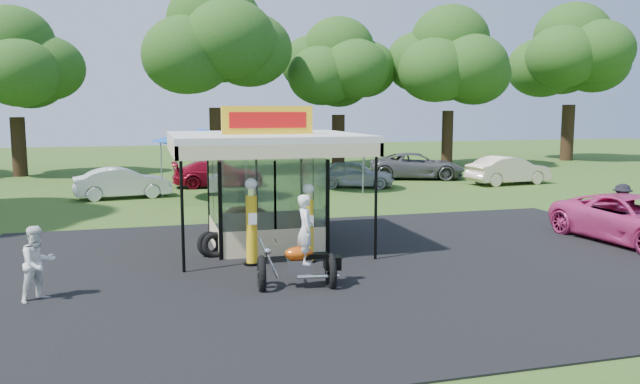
{
  "coord_description": "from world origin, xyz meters",
  "views": [
    {
      "loc": [
        -5.34,
        -13.11,
        4.09
      ],
      "look_at": [
        -0.58,
        4.0,
        1.72
      ],
      "focal_mm": 35.0,
      "sensor_mm": 36.0,
      "label": 1
    }
  ],
  "objects_px": {
    "tent_west": "(202,135)",
    "bg_car_e": "(509,170)",
    "tent_east": "(337,138)",
    "bg_car_d": "(417,166)",
    "gas_pump_right": "(308,225)",
    "kiosk_car": "(253,218)",
    "bg_car_b": "(218,174)",
    "pink_sedan": "(635,220)",
    "gas_station_kiosk": "(265,187)",
    "spectator_east_a": "(621,209)",
    "bg_car_c": "(354,174)",
    "spectator_west": "(38,264)",
    "motorcycle": "(303,251)",
    "bg_car_a": "(122,183)",
    "gas_pump_left": "(252,224)"
  },
  "relations": [
    {
      "from": "tent_west",
      "to": "bg_car_e",
      "type": "bearing_deg",
      "value": 4.35
    },
    {
      "from": "bg_car_e",
      "to": "tent_east",
      "type": "relative_size",
      "value": 1.11
    },
    {
      "from": "bg_car_d",
      "to": "bg_car_e",
      "type": "distance_m",
      "value": 5.35
    },
    {
      "from": "gas_pump_right",
      "to": "kiosk_car",
      "type": "bearing_deg",
      "value": 98.95
    },
    {
      "from": "kiosk_car",
      "to": "bg_car_b",
      "type": "bearing_deg",
      "value": -1.12
    },
    {
      "from": "pink_sedan",
      "to": "tent_east",
      "type": "relative_size",
      "value": 1.27
    },
    {
      "from": "gas_pump_right",
      "to": "bg_car_b",
      "type": "distance_m",
      "value": 17.35
    },
    {
      "from": "gas_station_kiosk",
      "to": "spectator_east_a",
      "type": "xyz_separation_m",
      "value": [
        11.65,
        -1.27,
        -0.95
      ]
    },
    {
      "from": "spectator_east_a",
      "to": "tent_east",
      "type": "relative_size",
      "value": 0.4
    },
    {
      "from": "gas_station_kiosk",
      "to": "bg_car_c",
      "type": "xyz_separation_m",
      "value": [
        7.12,
        12.77,
        -1.08
      ]
    },
    {
      "from": "spectator_east_a",
      "to": "bg_car_b",
      "type": "distance_m",
      "value": 19.85
    },
    {
      "from": "spectator_east_a",
      "to": "bg_car_c",
      "type": "bearing_deg",
      "value": -81.97
    },
    {
      "from": "kiosk_car",
      "to": "spectator_west",
      "type": "relative_size",
      "value": 1.72
    },
    {
      "from": "bg_car_c",
      "to": "bg_car_d",
      "type": "height_order",
      "value": "bg_car_d"
    },
    {
      "from": "bg_car_d",
      "to": "bg_car_c",
      "type": "bearing_deg",
      "value": 140.07
    },
    {
      "from": "motorcycle",
      "to": "bg_car_b",
      "type": "height_order",
      "value": "motorcycle"
    },
    {
      "from": "gas_station_kiosk",
      "to": "bg_car_a",
      "type": "distance_m",
      "value": 12.71
    },
    {
      "from": "motorcycle",
      "to": "bg_car_d",
      "type": "bearing_deg",
      "value": 66.41
    },
    {
      "from": "pink_sedan",
      "to": "tent_east",
      "type": "bearing_deg",
      "value": 104.34
    },
    {
      "from": "gas_pump_right",
      "to": "spectator_west",
      "type": "distance_m",
      "value": 6.6
    },
    {
      "from": "spectator_east_a",
      "to": "kiosk_car",
      "type": "bearing_deg",
      "value": -26.45
    },
    {
      "from": "pink_sedan",
      "to": "bg_car_a",
      "type": "distance_m",
      "value": 21.16
    },
    {
      "from": "gas_pump_left",
      "to": "kiosk_car",
      "type": "bearing_deg",
      "value": 80.08
    },
    {
      "from": "bg_car_d",
      "to": "motorcycle",
      "type": "bearing_deg",
      "value": 168.68
    },
    {
      "from": "gas_station_kiosk",
      "to": "bg_car_e",
      "type": "height_order",
      "value": "gas_station_kiosk"
    },
    {
      "from": "kiosk_car",
      "to": "bg_car_a",
      "type": "xyz_separation_m",
      "value": [
        -4.49,
        9.63,
        0.23
      ]
    },
    {
      "from": "gas_pump_right",
      "to": "bg_car_a",
      "type": "xyz_separation_m",
      "value": [
        -5.21,
        14.2,
        -0.32
      ]
    },
    {
      "from": "gas_station_kiosk",
      "to": "spectator_west",
      "type": "relative_size",
      "value": 3.29
    },
    {
      "from": "gas_pump_left",
      "to": "bg_car_d",
      "type": "xyz_separation_m",
      "value": [
        12.77,
        17.93,
        -0.35
      ]
    },
    {
      "from": "bg_car_b",
      "to": "bg_car_c",
      "type": "xyz_separation_m",
      "value": [
        6.87,
        -2.21,
        0.01
      ]
    },
    {
      "from": "spectator_west",
      "to": "motorcycle",
      "type": "bearing_deg",
      "value": -47.83
    },
    {
      "from": "gas_station_kiosk",
      "to": "bg_car_a",
      "type": "xyz_separation_m",
      "value": [
        -4.49,
        11.84,
        -1.08
      ]
    },
    {
      "from": "bg_car_c",
      "to": "bg_car_d",
      "type": "relative_size",
      "value": 0.75
    },
    {
      "from": "bg_car_a",
      "to": "bg_car_b",
      "type": "height_order",
      "value": "bg_car_a"
    },
    {
      "from": "gas_pump_left",
      "to": "spectator_east_a",
      "type": "distance_m",
      "value": 12.47
    },
    {
      "from": "kiosk_car",
      "to": "bg_car_a",
      "type": "relative_size",
      "value": 0.66
    },
    {
      "from": "pink_sedan",
      "to": "spectator_west",
      "type": "bearing_deg",
      "value": -179.94
    },
    {
      "from": "gas_pump_left",
      "to": "pink_sedan",
      "type": "distance_m",
      "value": 11.72
    },
    {
      "from": "gas_pump_right",
      "to": "tent_west",
      "type": "height_order",
      "value": "tent_west"
    },
    {
      "from": "motorcycle",
      "to": "bg_car_e",
      "type": "height_order",
      "value": "motorcycle"
    },
    {
      "from": "gas_pump_left",
      "to": "bg_car_d",
      "type": "distance_m",
      "value": 22.02
    },
    {
      "from": "bg_car_c",
      "to": "bg_car_d",
      "type": "xyz_separation_m",
      "value": [
        4.88,
        2.91,
        0.06
      ]
    },
    {
      "from": "spectator_west",
      "to": "bg_car_c",
      "type": "xyz_separation_m",
      "value": [
        12.78,
        16.79,
        -0.11
      ]
    },
    {
      "from": "spectator_west",
      "to": "spectator_east_a",
      "type": "bearing_deg",
      "value": -32.72
    },
    {
      "from": "tent_west",
      "to": "spectator_east_a",
      "type": "bearing_deg",
      "value": -43.3
    },
    {
      "from": "gas_pump_right",
      "to": "bg_car_b",
      "type": "relative_size",
      "value": 0.45
    },
    {
      "from": "gas_pump_right",
      "to": "bg_car_b",
      "type": "height_order",
      "value": "gas_pump_right"
    },
    {
      "from": "spectator_east_a",
      "to": "tent_west",
      "type": "height_order",
      "value": "tent_west"
    },
    {
      "from": "bg_car_d",
      "to": "bg_car_e",
      "type": "height_order",
      "value": "bg_car_e"
    },
    {
      "from": "motorcycle",
      "to": "pink_sedan",
      "type": "height_order",
      "value": "motorcycle"
    }
  ]
}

